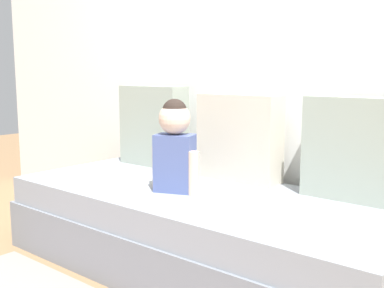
# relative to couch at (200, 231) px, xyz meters

# --- Properties ---
(ground_plane) EXTENTS (12.00, 12.00, 0.00)m
(ground_plane) POSITION_rel_couch_xyz_m (0.00, 0.00, -0.21)
(ground_plane) COLOR #93704C
(back_wall) EXTENTS (5.44, 0.10, 2.35)m
(back_wall) POSITION_rel_couch_xyz_m (0.00, 0.59, 0.96)
(back_wall) COLOR white
(back_wall) RESTS_ON ground
(couch) EXTENTS (2.24, 0.93, 0.43)m
(couch) POSITION_rel_couch_xyz_m (0.00, 0.00, 0.00)
(couch) COLOR gray
(couch) RESTS_ON ground
(throw_pillow_left) EXTENTS (0.50, 0.16, 0.54)m
(throw_pillow_left) POSITION_rel_couch_xyz_m (-0.69, 0.36, 0.49)
(throw_pillow_left) COLOR #99A393
(throw_pillow_left) RESTS_ON couch
(throw_pillow_center) EXTENTS (0.51, 0.16, 0.50)m
(throw_pillow_center) POSITION_rel_couch_xyz_m (0.00, 0.36, 0.47)
(throw_pillow_center) COLOR beige
(throw_pillow_center) RESTS_ON couch
(throw_pillow_right) EXTENTS (0.52, 0.16, 0.51)m
(throw_pillow_right) POSITION_rel_couch_xyz_m (0.69, 0.36, 0.47)
(throw_pillow_right) COLOR #99A393
(throw_pillow_right) RESTS_ON couch
(toddler) EXTENTS (0.31, 0.19, 0.49)m
(toddler) POSITION_rel_couch_xyz_m (-0.11, -0.08, 0.47)
(toddler) COLOR #4C5B93
(toddler) RESTS_ON couch
(banana) EXTENTS (0.17, 0.13, 0.04)m
(banana) POSITION_rel_couch_xyz_m (-0.34, 0.05, 0.24)
(banana) COLOR yellow
(banana) RESTS_ON couch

